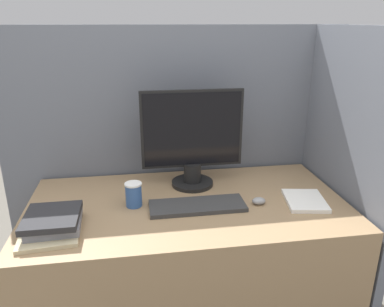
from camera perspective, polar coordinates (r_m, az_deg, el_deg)
name	(u,v)px	position (r m, az deg, el deg)	size (l,w,h in m)	color
cubicle_panel_rear	(177,163)	(2.19, -2.32, -1.39)	(1.91, 0.04, 1.53)	slate
cubicle_panel_right	(339,182)	(2.07, 21.52, -4.02)	(0.04, 0.85, 1.53)	slate
desk	(188,266)	(2.00, -0.62, -16.74)	(1.51, 0.79, 0.72)	#937551
monitor	(192,143)	(1.91, 0.04, 1.66)	(0.52, 0.22, 0.51)	black
keyboard	(197,206)	(1.76, 0.83, -7.97)	(0.44, 0.16, 0.02)	#333333
mouse	(259,201)	(1.81, 10.14, -7.13)	(0.06, 0.05, 0.03)	gray
coffee_cup	(134,194)	(1.77, -8.88, -6.19)	(0.08, 0.08, 0.12)	#335999
book_stack	(52,223)	(1.67, -20.49, -9.85)	(0.26, 0.31, 0.08)	#C6B78C
paper_pile	(305,201)	(1.88, 16.85, -6.89)	(0.22, 0.25, 0.02)	white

